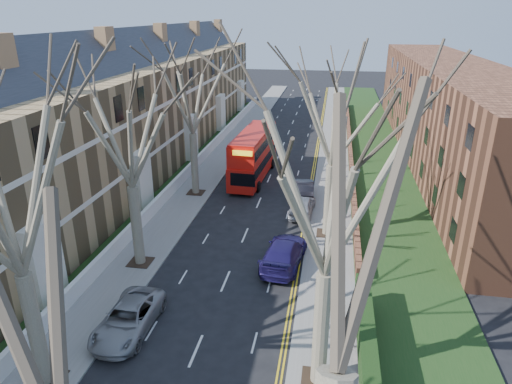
% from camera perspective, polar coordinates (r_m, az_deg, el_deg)
% --- Properties ---
extents(pavement_left, '(3.00, 102.00, 0.12)m').
position_cam_1_polar(pavement_left, '(49.99, -4.21, 4.48)').
color(pavement_left, slate).
rests_on(pavement_left, ground).
extents(pavement_right, '(3.00, 102.00, 0.12)m').
position_cam_1_polar(pavement_right, '(48.62, 9.69, 3.73)').
color(pavement_right, slate).
rests_on(pavement_right, ground).
extents(terrace_left, '(9.70, 78.00, 13.60)m').
position_cam_1_polar(terrace_left, '(43.91, -16.80, 8.59)').
color(terrace_left, '#9A7B4E').
rests_on(terrace_left, ground).
extents(flats_right, '(13.97, 54.00, 10.00)m').
position_cam_1_polar(flats_right, '(52.62, 22.82, 9.27)').
color(flats_right, brown).
rests_on(flats_right, ground).
extents(front_wall_left, '(0.30, 78.00, 1.00)m').
position_cam_1_polar(front_wall_left, '(42.98, -8.89, 2.16)').
color(front_wall_left, white).
rests_on(front_wall_left, ground).
extents(grass_verge_right, '(6.00, 102.00, 0.06)m').
position_cam_1_polar(grass_verge_right, '(48.83, 14.99, 3.48)').
color(grass_verge_right, '#1B3A15').
rests_on(grass_verge_right, ground).
extents(tree_left_mid, '(10.50, 10.50, 14.71)m').
position_cam_1_polar(tree_left_mid, '(18.27, -29.30, 2.28)').
color(tree_left_mid, '#665E48').
rests_on(tree_left_mid, ground).
extents(tree_left_far, '(10.15, 10.15, 14.22)m').
position_cam_1_polar(tree_left_far, '(26.54, -16.04, 8.81)').
color(tree_left_far, '#665E48').
rests_on(tree_left_far, ground).
extents(tree_left_dist, '(10.50, 10.50, 14.71)m').
position_cam_1_polar(tree_left_dist, '(37.48, -8.23, 13.45)').
color(tree_left_dist, '#665E48').
rests_on(tree_left_dist, ground).
extents(tree_right_mid, '(10.50, 10.50, 14.71)m').
position_cam_1_polar(tree_right_mid, '(16.20, 9.38, 2.63)').
color(tree_right_mid, '#665E48').
rests_on(tree_right_mid, ground).
extents(tree_right_far, '(10.15, 10.15, 14.22)m').
position_cam_1_polar(tree_right_far, '(29.86, 9.82, 10.69)').
color(tree_right_far, '#665E48').
rests_on(tree_right_far, ground).
extents(double_decker_bus, '(3.05, 10.51, 4.37)m').
position_cam_1_polar(double_decker_bus, '(42.73, -0.32, 4.47)').
color(double_decker_bus, '#B9140D').
rests_on(double_decker_bus, ground).
extents(car_left_far, '(2.38, 5.04, 1.39)m').
position_cam_1_polar(car_left_far, '(24.10, -15.66, -14.99)').
color(car_left_far, gray).
rests_on(car_left_far, ground).
extents(car_right_near, '(2.83, 5.73, 1.60)m').
position_cam_1_polar(car_right_near, '(28.64, 3.51, -7.56)').
color(car_right_near, '#1F1751').
rests_on(car_right_near, ground).
extents(car_right_mid, '(2.06, 4.50, 1.50)m').
position_cam_1_polar(car_right_mid, '(35.60, 5.80, -1.65)').
color(car_right_mid, '#92939A').
rests_on(car_right_mid, ground).
extents(car_right_far, '(1.89, 4.61, 1.49)m').
position_cam_1_polar(car_right_far, '(38.95, 6.02, 0.43)').
color(car_right_far, black).
rests_on(car_right_far, ground).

